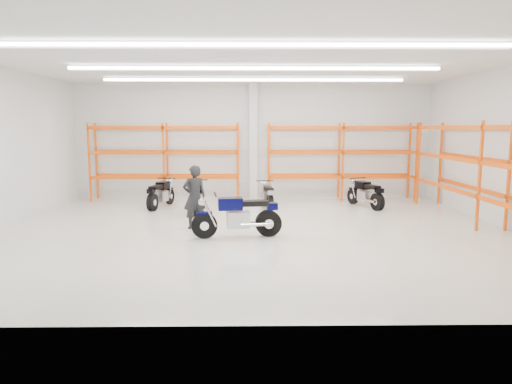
{
  "coord_description": "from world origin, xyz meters",
  "views": [
    {
      "loc": [
        -0.13,
        -12.17,
        2.8
      ],
      "look_at": [
        0.03,
        0.5,
        1.02
      ],
      "focal_mm": 32.0,
      "sensor_mm": 36.0,
      "label": 1
    }
  ],
  "objects_px": {
    "motorcycle_main": "(241,217)",
    "structural_column": "(253,142)",
    "motorcycle_back_d": "(366,194)",
    "motorcycle_back_a": "(160,195)",
    "motorcycle_back_b": "(196,197)",
    "motorcycle_back_c": "(267,196)",
    "standing_man": "(194,197)"
  },
  "relations": [
    {
      "from": "motorcycle_back_b",
      "to": "motorcycle_back_c",
      "type": "height_order",
      "value": "motorcycle_back_b"
    },
    {
      "from": "motorcycle_back_b",
      "to": "motorcycle_back_c",
      "type": "distance_m",
      "value": 2.6
    },
    {
      "from": "motorcycle_main",
      "to": "motorcycle_back_c",
      "type": "bearing_deg",
      "value": 79.07
    },
    {
      "from": "motorcycle_main",
      "to": "motorcycle_back_b",
      "type": "relative_size",
      "value": 1.05
    },
    {
      "from": "motorcycle_main",
      "to": "motorcycle_back_b",
      "type": "xyz_separation_m",
      "value": [
        -1.56,
        3.34,
        0.01
      ]
    },
    {
      "from": "standing_man",
      "to": "structural_column",
      "type": "bearing_deg",
      "value": -128.81
    },
    {
      "from": "standing_man",
      "to": "structural_column",
      "type": "height_order",
      "value": "structural_column"
    },
    {
      "from": "motorcycle_back_c",
      "to": "standing_man",
      "type": "distance_m",
      "value": 3.94
    },
    {
      "from": "motorcycle_back_c",
      "to": "motorcycle_back_d",
      "type": "xyz_separation_m",
      "value": [
        3.51,
        0.0,
        0.04
      ]
    },
    {
      "from": "motorcycle_back_b",
      "to": "motorcycle_back_c",
      "type": "relative_size",
      "value": 1.18
    },
    {
      "from": "motorcycle_back_d",
      "to": "motorcycle_back_a",
      "type": "bearing_deg",
      "value": 179.72
    },
    {
      "from": "motorcycle_back_c",
      "to": "motorcycle_back_d",
      "type": "bearing_deg",
      "value": 0.08
    },
    {
      "from": "standing_man",
      "to": "motorcycle_back_a",
      "type": "bearing_deg",
      "value": -85.48
    },
    {
      "from": "motorcycle_back_b",
      "to": "motorcycle_main",
      "type": "bearing_deg",
      "value": -64.97
    },
    {
      "from": "motorcycle_back_a",
      "to": "standing_man",
      "type": "relative_size",
      "value": 1.13
    },
    {
      "from": "structural_column",
      "to": "motorcycle_main",
      "type": "bearing_deg",
      "value": -93.26
    },
    {
      "from": "motorcycle_back_a",
      "to": "motorcycle_back_b",
      "type": "xyz_separation_m",
      "value": [
        1.37,
        -1.03,
        0.08
      ]
    },
    {
      "from": "motorcycle_back_a",
      "to": "motorcycle_back_b",
      "type": "bearing_deg",
      "value": -36.99
    },
    {
      "from": "motorcycle_back_a",
      "to": "motorcycle_back_d",
      "type": "height_order",
      "value": "motorcycle_back_d"
    },
    {
      "from": "motorcycle_back_a",
      "to": "motorcycle_main",
      "type": "bearing_deg",
      "value": -56.18
    },
    {
      "from": "motorcycle_main",
      "to": "motorcycle_back_a",
      "type": "height_order",
      "value": "motorcycle_main"
    },
    {
      "from": "motorcycle_back_a",
      "to": "motorcycle_back_c",
      "type": "distance_m",
      "value": 3.77
    },
    {
      "from": "motorcycle_back_b",
      "to": "standing_man",
      "type": "distance_m",
      "value": 2.32
    },
    {
      "from": "motorcycle_back_c",
      "to": "motorcycle_back_b",
      "type": "bearing_deg",
      "value": -157.53
    },
    {
      "from": "motorcycle_back_c",
      "to": "standing_man",
      "type": "bearing_deg",
      "value": -123.39
    },
    {
      "from": "motorcycle_main",
      "to": "motorcycle_back_d",
      "type": "height_order",
      "value": "motorcycle_main"
    },
    {
      "from": "motorcycle_back_d",
      "to": "standing_man",
      "type": "relative_size",
      "value": 1.1
    },
    {
      "from": "motorcycle_back_a",
      "to": "motorcycle_back_d",
      "type": "xyz_separation_m",
      "value": [
        7.28,
        -0.04,
        0.0
      ]
    },
    {
      "from": "standing_man",
      "to": "motorcycle_back_d",
      "type": "bearing_deg",
      "value": -171.43
    },
    {
      "from": "structural_column",
      "to": "motorcycle_back_c",
      "type": "bearing_deg",
      "value": -77.6
    },
    {
      "from": "motorcycle_main",
      "to": "structural_column",
      "type": "relative_size",
      "value": 0.52
    },
    {
      "from": "motorcycle_back_d",
      "to": "standing_man",
      "type": "height_order",
      "value": "standing_man"
    }
  ]
}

